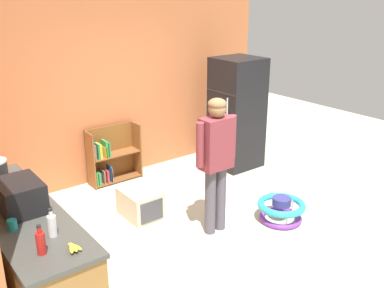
% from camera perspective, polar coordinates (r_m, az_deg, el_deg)
% --- Properties ---
extents(ground_plane, '(12.00, 12.00, 0.00)m').
position_cam_1_polar(ground_plane, '(5.47, 3.70, -11.25)').
color(ground_plane, beige).
rests_on(ground_plane, ground).
extents(back_wall, '(5.20, 0.06, 2.70)m').
position_cam_1_polar(back_wall, '(6.77, -9.20, 7.01)').
color(back_wall, '#C66C3E').
rests_on(back_wall, ground).
extents(kitchen_counter, '(0.65, 2.29, 0.90)m').
position_cam_1_polar(kitchen_counter, '(4.56, -20.75, -12.88)').
color(kitchen_counter, olive).
rests_on(kitchen_counter, ground).
extents(refrigerator, '(0.73, 0.68, 1.78)m').
position_cam_1_polar(refrigerator, '(7.13, 5.82, 3.99)').
color(refrigerator, black).
rests_on(refrigerator, ground).
extents(bookshelf, '(0.80, 0.28, 0.85)m').
position_cam_1_polar(bookshelf, '(6.74, -10.61, -1.80)').
color(bookshelf, brown).
rests_on(bookshelf, ground).
extents(standing_person, '(0.57, 0.22, 1.66)m').
position_cam_1_polar(standing_person, '(5.06, 3.16, -1.34)').
color(standing_person, '#504B56').
rests_on(standing_person, ground).
extents(baby_walker, '(0.60, 0.60, 0.32)m').
position_cam_1_polar(baby_walker, '(5.73, 11.47, -8.29)').
color(baby_walker, purple).
rests_on(baby_walker, ground).
extents(pet_carrier, '(0.42, 0.55, 0.36)m').
position_cam_1_polar(pet_carrier, '(5.76, -6.69, -7.63)').
color(pet_carrier, beige).
rests_on(pet_carrier, ground).
extents(microwave, '(0.37, 0.48, 0.28)m').
position_cam_1_polar(microwave, '(4.27, -21.38, -6.26)').
color(microwave, black).
rests_on(microwave, kitchen_counter).
extents(banana_bunch, '(0.12, 0.16, 0.04)m').
position_cam_1_polar(banana_bunch, '(3.58, -15.16, -12.80)').
color(banana_bunch, yellow).
rests_on(banana_bunch, kitchen_counter).
extents(ketchup_bottle, '(0.07, 0.07, 0.25)m').
position_cam_1_polar(ketchup_bottle, '(3.57, -19.02, -11.95)').
color(ketchup_bottle, red).
rests_on(ketchup_bottle, kitchen_counter).
extents(clear_bottle, '(0.07, 0.07, 0.25)m').
position_cam_1_polar(clear_bottle, '(3.78, -17.68, -9.97)').
color(clear_bottle, silver).
rests_on(clear_bottle, kitchen_counter).
extents(green_cup, '(0.08, 0.08, 0.09)m').
position_cam_1_polar(green_cup, '(4.65, -21.85, -5.41)').
color(green_cup, green).
rests_on(green_cup, kitchen_counter).
extents(teal_cup, '(0.08, 0.08, 0.09)m').
position_cam_1_polar(teal_cup, '(4.00, -22.28, -9.68)').
color(teal_cup, teal).
rests_on(teal_cup, kitchen_counter).
extents(yellow_cup, '(0.08, 0.08, 0.09)m').
position_cam_1_polar(yellow_cup, '(4.81, -22.01, -4.61)').
color(yellow_cup, yellow).
rests_on(yellow_cup, kitchen_counter).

